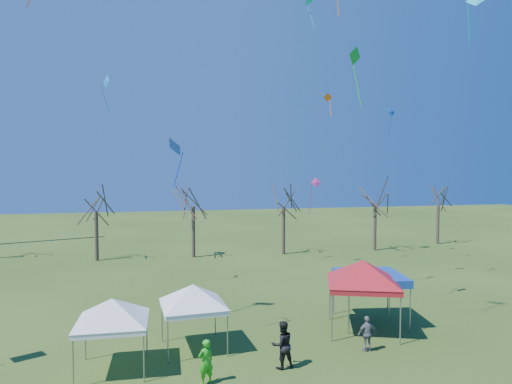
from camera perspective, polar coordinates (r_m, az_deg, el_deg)
The scene contains 21 objects.
ground at distance 19.67m, azimuth 5.92°, elevation -21.38°, with size 140.00×140.00×0.00m, color #2C4A17.
tree_1 at distance 42.00m, azimuth -19.39°, elevation -0.32°, with size 3.42×3.42×7.54m.
tree_2 at distance 41.53m, azimuth -7.87°, elevation 0.48°, with size 3.71×3.71×8.18m.
tree_3 at distance 42.71m, azimuth 3.47°, elevation 0.29°, with size 3.59×3.59×7.91m.
tree_4 at distance 46.12m, azimuth 14.70°, elevation 0.38°, with size 3.58×3.58×7.89m.
tree_5 at distance 52.19m, azimuth 21.85°, elevation 0.19°, with size 3.39×3.39×7.46m.
tent_white_west at distance 19.55m, azimuth -17.54°, elevation -13.13°, with size 3.83×3.83×3.38m.
tent_white_mid at distance 20.97m, azimuth -7.87°, elevation -11.90°, with size 3.82×3.82×3.38m.
tent_red at distance 23.39m, azimuth 13.22°, elevation -8.85°, with size 4.42×4.42×4.14m.
tent_blue at distance 24.96m, azimuth 14.06°, elevation -10.35°, with size 3.74×3.74×2.59m.
person_grey at distance 21.68m, azimuth 13.74°, elevation -16.82°, with size 0.93×0.39×1.58m, color slate.
person_dark at distance 19.50m, azimuth 3.31°, elevation -18.50°, with size 0.94×0.73×1.94m, color black.
person_green at distance 18.36m, azimuth -6.30°, elevation -20.33°, with size 0.62×0.41×1.70m, color green.
kite_2 at distance 40.62m, azimuth -18.26°, elevation 12.97°, with size 0.83×1.18×2.99m.
kite_17 at distance 26.46m, azimuth 12.20°, elevation 16.17°, with size 1.06×0.83×3.21m.
kite_12 at distance 43.11m, azimuth 16.54°, elevation 9.50°, with size 0.94×0.49×2.82m.
kite_22 at distance 37.94m, azimuth 7.45°, elevation 1.05°, with size 0.96×0.91×2.95m.
kite_27 at distance 21.58m, azimuth 25.87°, elevation 20.81°, with size 1.05×1.07×2.13m.
kite_3 at distance 41.58m, azimuth 6.63°, elevation 22.76°, with size 1.40×1.37×2.78m.
kite_1 at distance 21.34m, azimuth -10.03°, elevation 5.56°, with size 1.01×1.19×2.28m.
kite_19 at distance 37.99m, azimuth 8.96°, elevation 11.52°, with size 0.74×0.53×1.99m.
Camera 1 is at (-5.69, -16.98, 8.13)m, focal length 32.00 mm.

